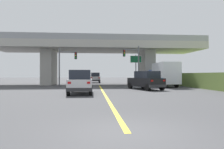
{
  "coord_description": "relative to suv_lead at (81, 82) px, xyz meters",
  "views": [
    {
      "loc": [
        -0.98,
        -5.91,
        1.65
      ],
      "look_at": [
        1.2,
        18.29,
        1.65
      ],
      "focal_mm": 34.29,
      "sensor_mm": 36.0,
      "label": 1
    }
  ],
  "objects": [
    {
      "name": "highway_sign",
      "position": [
        7.88,
        15.06,
        2.57
      ],
      "size": [
        1.82,
        0.17,
        4.79
      ],
      "color": "#56595E",
      "rests_on": "ground"
    },
    {
      "name": "box_truck",
      "position": [
        10.58,
        9.62,
        0.66
      ],
      "size": [
        2.33,
        6.98,
        3.2
      ],
      "color": "navy",
      "rests_on": "ground"
    },
    {
      "name": "traffic_signal_farside",
      "position": [
        -2.63,
        10.6,
        2.32
      ],
      "size": [
        2.44,
        0.36,
        5.24
      ],
      "color": "#56595E",
      "rests_on": "ground"
    },
    {
      "name": "traffic_signal_nearside",
      "position": [
        6.75,
        11.16,
        2.59
      ],
      "size": [
        2.31,
        0.36,
        5.68
      ],
      "color": "#56595E",
      "rests_on": "ground"
    },
    {
      "name": "suv_crossing",
      "position": [
        6.83,
        4.55,
        0.0
      ],
      "size": [
        3.38,
        5.19,
        2.02
      ],
      "rotation": [
        0.0,
        0.0,
        0.32
      ],
      "color": "black",
      "rests_on": "ground"
    },
    {
      "name": "sedan_oncoming",
      "position": [
        1.54,
        24.72,
        -0.0
      ],
      "size": [
        1.92,
        4.74,
        2.02
      ],
      "color": "silver",
      "rests_on": "ground"
    },
    {
      "name": "suv_lead",
      "position": [
        0.0,
        0.0,
        0.0
      ],
      "size": [
        1.98,
        4.61,
        2.02
      ],
      "color": "silver",
      "rests_on": "ground"
    },
    {
      "name": "lane_divider_stripe",
      "position": [
        2.02,
        0.79,
        -1.01
      ],
      "size": [
        0.2,
        26.67,
        0.01
      ],
      "primitive_type": "cube",
      "color": "yellow",
      "rests_on": "ground"
    },
    {
      "name": "overpass_bridge",
      "position": [
        2.02,
        17.09,
        4.41
      ],
      "size": [
        33.21,
        9.01,
        7.63
      ],
      "color": "#A8A59E",
      "rests_on": "ground"
    },
    {
      "name": "ground",
      "position": [
        2.02,
        17.09,
        -1.01
      ],
      "size": [
        160.0,
        160.0,
        0.0
      ],
      "primitive_type": "plane",
      "color": "#424244"
    }
  ]
}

